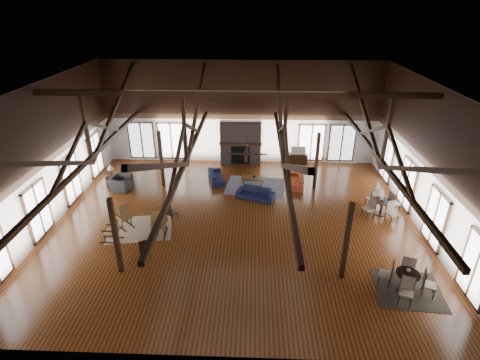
{
  "coord_description": "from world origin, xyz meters",
  "views": [
    {
      "loc": [
        0.77,
        -14.22,
        9.03
      ],
      "look_at": [
        0.18,
        1.0,
        1.62
      ],
      "focal_mm": 28.0,
      "sensor_mm": 36.0,
      "label": 1
    }
  ],
  "objects_px": {
    "sofa_navy_front": "(256,194)",
    "sofa_orange": "(297,180)",
    "tv_console": "(297,159)",
    "cafe_table_far": "(382,205)",
    "coffee_table": "(253,178)",
    "armchair": "(121,183)",
    "cafe_table_near": "(407,278)",
    "sofa_navy_left": "(216,176)"
  },
  "relations": [
    {
      "from": "sofa_navy_left",
      "to": "coffee_table",
      "type": "xyz_separation_m",
      "value": [
        1.98,
        -0.45,
        0.13
      ]
    },
    {
      "from": "coffee_table",
      "to": "cafe_table_far",
      "type": "height_order",
      "value": "cafe_table_far"
    },
    {
      "from": "armchair",
      "to": "cafe_table_far",
      "type": "relative_size",
      "value": 0.57
    },
    {
      "from": "sofa_navy_left",
      "to": "cafe_table_near",
      "type": "relative_size",
      "value": 0.98
    },
    {
      "from": "sofa_navy_front",
      "to": "cafe_table_far",
      "type": "bearing_deg",
      "value": 7.13
    },
    {
      "from": "sofa_navy_front",
      "to": "cafe_table_near",
      "type": "height_order",
      "value": "cafe_table_near"
    },
    {
      "from": "sofa_navy_front",
      "to": "armchair",
      "type": "bearing_deg",
      "value": -166.21
    },
    {
      "from": "cafe_table_near",
      "to": "sofa_orange",
      "type": "bearing_deg",
      "value": 110.35
    },
    {
      "from": "armchair",
      "to": "cafe_table_far",
      "type": "distance_m",
      "value": 12.99
    },
    {
      "from": "coffee_table",
      "to": "sofa_navy_front",
      "type": "bearing_deg",
      "value": -78.7
    },
    {
      "from": "sofa_navy_left",
      "to": "coffee_table",
      "type": "bearing_deg",
      "value": -116.48
    },
    {
      "from": "sofa_orange",
      "to": "armchair",
      "type": "relative_size",
      "value": 1.67
    },
    {
      "from": "sofa_navy_front",
      "to": "sofa_orange",
      "type": "height_order",
      "value": "sofa_navy_front"
    },
    {
      "from": "coffee_table",
      "to": "cafe_table_far",
      "type": "relative_size",
      "value": 0.64
    },
    {
      "from": "sofa_navy_left",
      "to": "cafe_table_far",
      "type": "relative_size",
      "value": 0.95
    },
    {
      "from": "sofa_navy_front",
      "to": "coffee_table",
      "type": "relative_size",
      "value": 1.51
    },
    {
      "from": "tv_console",
      "to": "sofa_orange",
      "type": "bearing_deg",
      "value": -95.37
    },
    {
      "from": "armchair",
      "to": "sofa_navy_left",
      "type": "bearing_deg",
      "value": -68.47
    },
    {
      "from": "sofa_orange",
      "to": "tv_console",
      "type": "relative_size",
      "value": 1.46
    },
    {
      "from": "sofa_orange",
      "to": "armchair",
      "type": "bearing_deg",
      "value": -78.99
    },
    {
      "from": "sofa_navy_front",
      "to": "cafe_table_far",
      "type": "distance_m",
      "value": 5.94
    },
    {
      "from": "cafe_table_far",
      "to": "armchair",
      "type": "bearing_deg",
      "value": 170.98
    },
    {
      "from": "cafe_table_far",
      "to": "tv_console",
      "type": "xyz_separation_m",
      "value": [
        -3.31,
        5.81,
        -0.19
      ]
    },
    {
      "from": "sofa_navy_front",
      "to": "coffee_table",
      "type": "height_order",
      "value": "sofa_navy_front"
    },
    {
      "from": "sofa_navy_left",
      "to": "coffee_table",
      "type": "height_order",
      "value": "sofa_navy_left"
    },
    {
      "from": "sofa_orange",
      "to": "cafe_table_near",
      "type": "distance_m",
      "value": 8.47
    },
    {
      "from": "sofa_navy_left",
      "to": "tv_console",
      "type": "height_order",
      "value": "tv_console"
    },
    {
      "from": "sofa_navy_left",
      "to": "cafe_table_far",
      "type": "bearing_deg",
      "value": -125.86
    },
    {
      "from": "sofa_navy_left",
      "to": "cafe_table_near",
      "type": "height_order",
      "value": "cafe_table_near"
    },
    {
      "from": "coffee_table",
      "to": "armchair",
      "type": "bearing_deg",
      "value": -168.6
    },
    {
      "from": "sofa_navy_front",
      "to": "cafe_table_near",
      "type": "relative_size",
      "value": 1.0
    },
    {
      "from": "sofa_navy_left",
      "to": "tv_console",
      "type": "relative_size",
      "value": 1.47
    },
    {
      "from": "cafe_table_far",
      "to": "sofa_navy_left",
      "type": "bearing_deg",
      "value": 157.78
    },
    {
      "from": "armchair",
      "to": "cafe_table_near",
      "type": "xyz_separation_m",
      "value": [
        12.19,
        -7.04,
        0.12
      ]
    },
    {
      "from": "sofa_navy_left",
      "to": "cafe_table_far",
      "type": "distance_m",
      "value": 8.58
    },
    {
      "from": "coffee_table",
      "to": "armchair",
      "type": "relative_size",
      "value": 1.13
    },
    {
      "from": "sofa_navy_front",
      "to": "sofa_orange",
      "type": "distance_m",
      "value": 2.75
    },
    {
      "from": "sofa_navy_front",
      "to": "tv_console",
      "type": "relative_size",
      "value": 1.5
    },
    {
      "from": "cafe_table_near",
      "to": "coffee_table",
      "type": "bearing_deg",
      "value": 124.28
    },
    {
      "from": "sofa_orange",
      "to": "sofa_navy_left",
      "type": "bearing_deg",
      "value": -88.61
    },
    {
      "from": "armchair",
      "to": "cafe_table_far",
      "type": "height_order",
      "value": "cafe_table_far"
    },
    {
      "from": "sofa_orange",
      "to": "cafe_table_far",
      "type": "bearing_deg",
      "value": 56.21
    }
  ]
}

